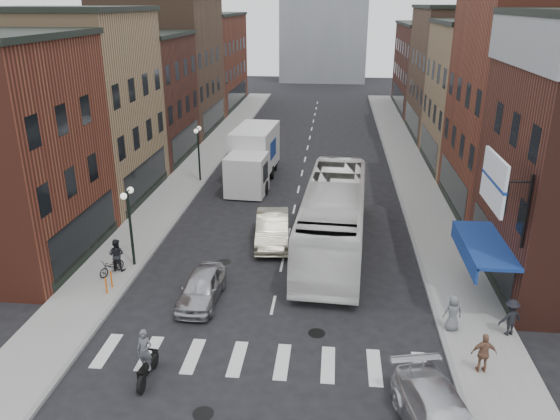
{
  "coord_description": "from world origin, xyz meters",
  "views": [
    {
      "loc": [
        2.43,
        -19.88,
        12.54
      ],
      "look_at": [
        -0.33,
        7.27,
        2.11
      ],
      "focal_mm": 35.0,
      "sensor_mm": 36.0,
      "label": 1
    }
  ],
  "objects_px": {
    "transit_bus": "(334,217)",
    "motorcycle_rider": "(146,357)",
    "sedan_left_far": "(272,229)",
    "ped_right_a": "(511,317)",
    "box_truck": "(253,157)",
    "sedan_left_near": "(201,287)",
    "bike_rack": "(109,282)",
    "streetlamp_near": "(129,213)",
    "ped_right_b": "(484,353)",
    "billboard_sign": "(496,183)",
    "ped_right_c": "(453,313)",
    "parked_bicycle": "(112,266)",
    "streetlamp_far": "(198,144)",
    "ped_left_solo": "(116,255)"
  },
  "relations": [
    {
      "from": "ped_right_c",
      "to": "transit_bus",
      "type": "bearing_deg",
      "value": -66.21
    },
    {
      "from": "bike_rack",
      "to": "motorcycle_rider",
      "type": "xyz_separation_m",
      "value": [
        3.77,
        -5.84,
        0.42
      ]
    },
    {
      "from": "streetlamp_far",
      "to": "sedan_left_near",
      "type": "relative_size",
      "value": 1.01
    },
    {
      "from": "streetlamp_far",
      "to": "parked_bicycle",
      "type": "bearing_deg",
      "value": -92.63
    },
    {
      "from": "motorcycle_rider",
      "to": "ped_right_b",
      "type": "bearing_deg",
      "value": 15.11
    },
    {
      "from": "transit_bus",
      "to": "sedan_left_far",
      "type": "relative_size",
      "value": 2.63
    },
    {
      "from": "sedan_left_far",
      "to": "ped_right_a",
      "type": "relative_size",
      "value": 3.24
    },
    {
      "from": "parked_bicycle",
      "to": "ped_right_b",
      "type": "xyz_separation_m",
      "value": [
        16.07,
        -5.91,
        0.37
      ]
    },
    {
      "from": "box_truck",
      "to": "sedan_left_far",
      "type": "relative_size",
      "value": 1.8
    },
    {
      "from": "billboard_sign",
      "to": "streetlamp_far",
      "type": "distance_m",
      "value": 23.92
    },
    {
      "from": "sedan_left_near",
      "to": "ped_right_a",
      "type": "height_order",
      "value": "ped_right_a"
    },
    {
      "from": "sedan_left_far",
      "to": "ped_right_a",
      "type": "height_order",
      "value": "ped_right_a"
    },
    {
      "from": "billboard_sign",
      "to": "ped_right_b",
      "type": "bearing_deg",
      "value": -99.85
    },
    {
      "from": "ped_right_a",
      "to": "parked_bicycle",
      "type": "bearing_deg",
      "value": -34.09
    },
    {
      "from": "billboard_sign",
      "to": "streetlamp_near",
      "type": "xyz_separation_m",
      "value": [
        -15.99,
        3.5,
        -3.22
      ]
    },
    {
      "from": "box_truck",
      "to": "sedan_left_far",
      "type": "distance_m",
      "value": 11.13
    },
    {
      "from": "streetlamp_far",
      "to": "ped_right_b",
      "type": "xyz_separation_m",
      "value": [
        15.37,
        -21.03,
        -1.99
      ]
    },
    {
      "from": "bike_rack",
      "to": "sedan_left_near",
      "type": "relative_size",
      "value": 0.2
    },
    {
      "from": "streetlamp_near",
      "to": "transit_bus",
      "type": "bearing_deg",
      "value": 18.28
    },
    {
      "from": "ped_right_b",
      "to": "sedan_left_near",
      "type": "bearing_deg",
      "value": -22.33
    },
    {
      "from": "bike_rack",
      "to": "ped_right_c",
      "type": "height_order",
      "value": "ped_right_c"
    },
    {
      "from": "ped_right_b",
      "to": "ped_right_a",
      "type": "bearing_deg",
      "value": -125.2
    },
    {
      "from": "box_truck",
      "to": "parked_bicycle",
      "type": "height_order",
      "value": "box_truck"
    },
    {
      "from": "transit_bus",
      "to": "ped_left_solo",
      "type": "distance_m",
      "value": 11.28
    },
    {
      "from": "parked_bicycle",
      "to": "ped_right_c",
      "type": "height_order",
      "value": "ped_right_c"
    },
    {
      "from": "parked_bicycle",
      "to": "ped_right_a",
      "type": "xyz_separation_m",
      "value": [
        17.69,
        -3.38,
        0.38
      ]
    },
    {
      "from": "box_truck",
      "to": "ped_right_c",
      "type": "relative_size",
      "value": 5.88
    },
    {
      "from": "streetlamp_near",
      "to": "parked_bicycle",
      "type": "height_order",
      "value": "streetlamp_near"
    },
    {
      "from": "billboard_sign",
      "to": "sedan_left_far",
      "type": "height_order",
      "value": "billboard_sign"
    },
    {
      "from": "billboard_sign",
      "to": "sedan_left_far",
      "type": "xyz_separation_m",
      "value": [
        -9.39,
        7.17,
        -5.3
      ]
    },
    {
      "from": "transit_bus",
      "to": "motorcycle_rider",
      "type": "bearing_deg",
      "value": -115.15
    },
    {
      "from": "sedan_left_near",
      "to": "ped_right_a",
      "type": "xyz_separation_m",
      "value": [
        12.81,
        -1.52,
        0.23
      ]
    },
    {
      "from": "transit_bus",
      "to": "ped_left_solo",
      "type": "relative_size",
      "value": 8.07
    },
    {
      "from": "bike_rack",
      "to": "streetlamp_near",
      "type": "bearing_deg",
      "value": 85.76
    },
    {
      "from": "streetlamp_far",
      "to": "bike_rack",
      "type": "relative_size",
      "value": 5.14
    },
    {
      "from": "box_truck",
      "to": "ped_right_a",
      "type": "xyz_separation_m",
      "value": [
        13.06,
        -18.93,
        -0.98
      ]
    },
    {
      "from": "box_truck",
      "to": "ped_right_b",
      "type": "relative_size",
      "value": 5.87
    },
    {
      "from": "streetlamp_near",
      "to": "ped_right_a",
      "type": "distance_m",
      "value": 17.7
    },
    {
      "from": "box_truck",
      "to": "transit_bus",
      "type": "height_order",
      "value": "box_truck"
    },
    {
      "from": "motorcycle_rider",
      "to": "ped_left_solo",
      "type": "xyz_separation_m",
      "value": [
        -4.15,
        7.85,
        0.0
      ]
    },
    {
      "from": "billboard_sign",
      "to": "ped_right_c",
      "type": "distance_m",
      "value": 5.42
    },
    {
      "from": "parked_bicycle",
      "to": "ped_right_c",
      "type": "distance_m",
      "value": 15.84
    },
    {
      "from": "streetlamp_far",
      "to": "ped_left_solo",
      "type": "relative_size",
      "value": 2.51
    },
    {
      "from": "streetlamp_near",
      "to": "box_truck",
      "type": "relative_size",
      "value": 0.45
    },
    {
      "from": "motorcycle_rider",
      "to": "ped_right_b",
      "type": "height_order",
      "value": "motorcycle_rider"
    },
    {
      "from": "sedan_left_near",
      "to": "ped_right_b",
      "type": "distance_m",
      "value": 11.9
    },
    {
      "from": "sedan_left_near",
      "to": "box_truck",
      "type": "bearing_deg",
      "value": 91.84
    },
    {
      "from": "box_truck",
      "to": "sedan_left_near",
      "type": "bearing_deg",
      "value": -85.04
    },
    {
      "from": "box_truck",
      "to": "transit_bus",
      "type": "bearing_deg",
      "value": -57.59
    },
    {
      "from": "billboard_sign",
      "to": "ped_right_b",
      "type": "xyz_separation_m",
      "value": [
        -0.61,
        -3.53,
        -5.21
      ]
    }
  ]
}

